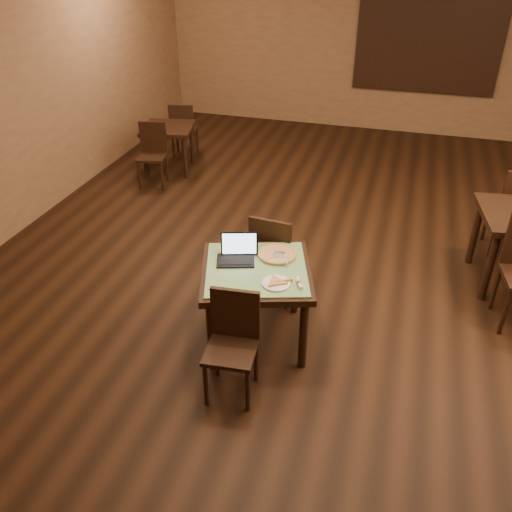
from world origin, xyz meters
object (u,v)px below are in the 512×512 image
(chair_main_near, at_px, (233,338))
(other_table_b_chair_far, at_px, (183,128))
(pizza_pan, at_px, (277,255))
(other_table_b, at_px, (168,134))
(laptop, at_px, (237,253))
(chair_main_far, at_px, (273,254))
(other_table_b_chair_near, at_px, (153,150))
(tiled_table, at_px, (256,278))

(chair_main_near, height_order, other_table_b_chair_far, chair_main_near)
(pizza_pan, relative_size, other_table_b, 0.39)
(laptop, xyz_separation_m, other_table_b_chair_far, (-2.14, 3.81, -0.33))
(chair_main_near, relative_size, chair_main_far, 0.94)
(chair_main_far, xyz_separation_m, other_table_b, (-2.34, 2.78, 0.02))
(pizza_pan, distance_m, other_table_b_chair_far, 4.42)
(other_table_b_chair_far, bearing_deg, other_table_b, 76.28)
(other_table_b, bearing_deg, chair_main_near, -71.68)
(chair_main_far, bearing_deg, other_table_b_chair_near, -37.90)
(laptop, distance_m, other_table_b, 3.94)
(other_table_b_chair_far, bearing_deg, other_table_b_chair_near, 76.28)
(other_table_b_chair_far, bearing_deg, chair_main_near, 105.27)
(chair_main_far, relative_size, laptop, 2.55)
(chair_main_near, relative_size, pizza_pan, 2.70)
(tiled_table, distance_m, other_table_b_chair_near, 3.74)
(other_table_b, relative_size, other_table_b_chair_far, 0.98)
(laptop, bearing_deg, other_table_b, 105.62)
(other_table_b, height_order, other_table_b_chair_far, other_table_b_chair_far)
(other_table_b_chair_near, bearing_deg, chair_main_far, -55.84)
(tiled_table, relative_size, chair_main_far, 1.21)
(laptop, xyz_separation_m, other_table_b_chair_near, (-2.17, 2.78, -0.33))
(chair_main_near, relative_size, other_table_b_chair_far, 1.02)
(tiled_table, xyz_separation_m, chair_main_near, (-0.01, -0.62, -0.16))
(chair_main_far, distance_m, other_table_b_chair_far, 4.03)
(other_table_b, bearing_deg, other_table_b_chair_near, -103.72)
(other_table_b, distance_m, other_table_b_chair_near, 0.52)
(chair_main_far, relative_size, other_table_b_chair_near, 1.09)
(tiled_table, bearing_deg, other_table_b_chair_far, 103.21)
(chair_main_far, height_order, other_table_b_chair_near, chair_main_far)
(chair_main_far, xyz_separation_m, pizza_pan, (0.13, -0.38, 0.23))
(other_table_b_chair_near, xyz_separation_m, other_table_b_chair_far, (0.03, 1.02, 0.00))
(tiled_table, relative_size, other_table_b, 1.35)
(laptop, relative_size, other_table_b_chair_near, 0.43)
(laptop, bearing_deg, other_table_b_chair_near, 110.38)
(pizza_pan, height_order, other_table_b_chair_near, other_table_b_chair_near)
(chair_main_far, xyz_separation_m, laptop, (-0.19, -0.52, 0.28))
(tiled_table, distance_m, pizza_pan, 0.29)
(chair_main_far, relative_size, pizza_pan, 2.88)
(pizza_pan, bearing_deg, laptop, -156.59)
(pizza_pan, distance_m, other_table_b, 4.02)
(chair_main_near, bearing_deg, pizza_pan, 76.57)
(other_table_b_chair_near, distance_m, other_table_b_chair_far, 1.02)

